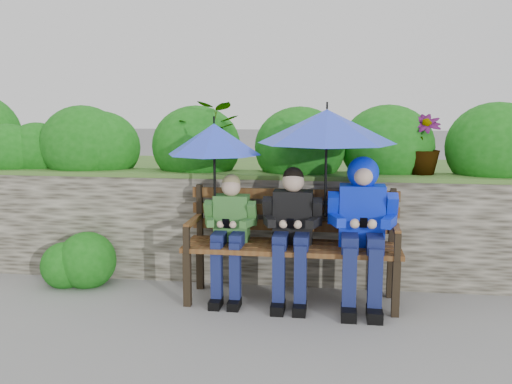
# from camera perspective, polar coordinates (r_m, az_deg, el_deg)

# --- Properties ---
(ground) EXTENTS (60.00, 60.00, 0.00)m
(ground) POSITION_cam_1_polar(r_m,az_deg,el_deg) (4.86, -0.17, -11.32)
(ground) COLOR gray
(ground) RESTS_ON ground
(garden_backdrop) EXTENTS (8.00, 2.87, 1.86)m
(garden_backdrop) POSITION_cam_1_polar(r_m,az_deg,el_deg) (6.20, 1.86, -0.46)
(garden_backdrop) COLOR #38352A
(garden_backdrop) RESTS_ON ground
(park_bench) EXTENTS (1.82, 0.53, 0.96)m
(park_bench) POSITION_cam_1_polar(r_m,az_deg,el_deg) (4.90, 3.65, -4.51)
(park_bench) COLOR black
(park_bench) RESTS_ON ground
(boy_left) EXTENTS (0.44, 0.51, 1.08)m
(boy_left) POSITION_cam_1_polar(r_m,az_deg,el_deg) (4.87, -2.64, -3.69)
(boy_left) COLOR #417B34
(boy_left) RESTS_ON ground
(boy_middle) EXTENTS (0.50, 0.58, 1.15)m
(boy_middle) POSITION_cam_1_polar(r_m,az_deg,el_deg) (4.79, 3.62, -3.55)
(boy_middle) COLOR black
(boy_middle) RESTS_ON ground
(boy_right) EXTENTS (0.57, 0.68, 1.24)m
(boy_right) POSITION_cam_1_polar(r_m,az_deg,el_deg) (4.77, 10.58, -2.69)
(boy_right) COLOR blue
(boy_right) RESTS_ON ground
(umbrella_left) EXTENTS (0.80, 0.80, 0.86)m
(umbrella_left) POSITION_cam_1_polar(r_m,az_deg,el_deg) (4.82, -4.21, 5.30)
(umbrella_left) COLOR blue
(umbrella_left) RESTS_ON ground
(umbrella_right) EXTENTS (1.14, 1.14, 0.96)m
(umbrella_right) POSITION_cam_1_polar(r_m,az_deg,el_deg) (4.72, 7.08, 6.53)
(umbrella_right) COLOR blue
(umbrella_right) RESTS_ON ground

